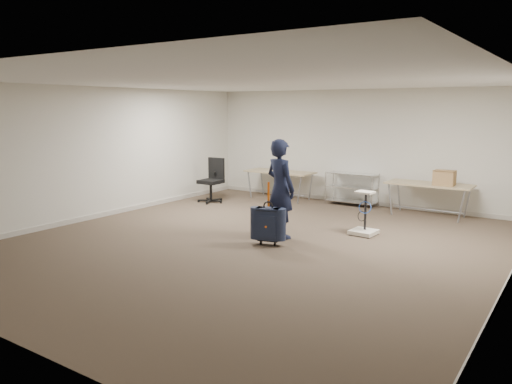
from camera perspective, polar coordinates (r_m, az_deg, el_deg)
The scene contains 10 objects.
ground at distance 8.83m, azimuth -0.03°, elevation -5.88°, with size 9.00×9.00×0.00m, color #49382C.
room_shell at distance 9.96m, azimuth 4.42°, elevation -3.82°, with size 8.00×9.00×9.00m.
folding_table_left at distance 12.97m, azimuth 2.74°, elevation 2.16°, with size 1.80×0.75×0.73m.
folding_table_right at distance 11.50m, azimuth 19.17°, elevation 0.67°, with size 1.80×0.75×0.73m.
wire_shelf at distance 12.37m, azimuth 10.89°, elevation 0.52°, with size 1.22×0.47×0.80m.
person at distance 9.07m, azimuth 2.80°, elevation 0.38°, with size 0.66×0.43×1.81m, color black.
suitcase at distance 8.63m, azimuth 1.39°, elevation -3.67°, with size 0.45×0.34×1.11m.
office_chair at distance 12.64m, azimuth -5.06°, elevation 0.37°, with size 0.67×0.67×1.11m.
equipment_cart at distance 9.57m, azimuth 12.23°, elevation -3.53°, with size 0.48×0.48×0.83m.
cardboard_box at distance 11.31m, azimuth 20.73°, elevation 1.53°, with size 0.42×0.32×0.32m, color olive.
Camera 1 is at (4.75, -7.06, 2.36)m, focal length 35.00 mm.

